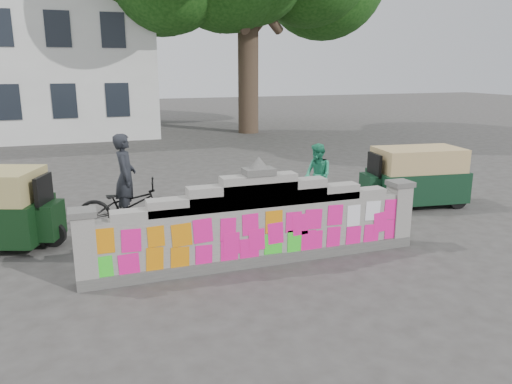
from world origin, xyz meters
The scene contains 6 objects.
ground centered at (0.00, 0.00, 0.00)m, with size 100.00×100.00×0.00m, color #383533.
parapet_wall centered at (0.00, -0.01, 0.75)m, with size 6.48×0.44×2.01m.
cyclist_bike centered at (-2.07, 2.82, 0.56)m, with size 0.75×2.15×1.13m, color black.
cyclist_rider centered at (-2.07, 2.82, 0.96)m, with size 0.70×0.46×1.91m, color black.
pedestrian centered at (2.79, 3.17, 0.82)m, with size 0.80×0.62×1.64m, color #29996D.
rickshaw_right centered at (5.20, 2.36, 0.79)m, with size 2.82×1.57×1.52m.
Camera 1 is at (-3.00, -8.15, 3.55)m, focal length 35.00 mm.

